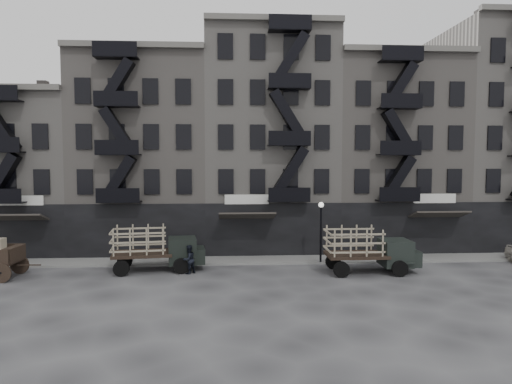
{
  "coord_description": "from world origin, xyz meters",
  "views": [
    {
      "loc": [
        -3.26,
        -28.06,
        7.14
      ],
      "look_at": [
        -1.38,
        4.0,
        4.89
      ],
      "focal_mm": 32.0,
      "sensor_mm": 36.0,
      "label": 1
    }
  ],
  "objects": [
    {
      "name": "building_east",
      "position": [
        20.0,
        9.82,
        9.0
      ],
      "size": [
        10.0,
        11.35,
        19.2
      ],
      "color": "gray",
      "rests_on": "ground"
    },
    {
      "name": "sidewalk",
      "position": [
        0.0,
        3.75,
        0.07
      ],
      "size": [
        55.0,
        2.5,
        0.15
      ],
      "primitive_type": "cube",
      "color": "slate",
      "rests_on": "ground"
    },
    {
      "name": "stake_truck_east",
      "position": [
        5.56,
        0.0,
        1.67
      ],
      "size": [
        5.85,
        2.47,
        2.92
      ],
      "rotation": [
        0.0,
        0.0,
        0.01
      ],
      "color": "black",
      "rests_on": "ground"
    },
    {
      "name": "building_mideast",
      "position": [
        10.0,
        9.83,
        7.5
      ],
      "size": [
        10.0,
        11.35,
        16.2
      ],
      "color": "gray",
      "rests_on": "ground"
    },
    {
      "name": "lamp_post",
      "position": [
        3.0,
        2.6,
        2.78
      ],
      "size": [
        0.36,
        0.36,
        4.28
      ],
      "color": "black",
      "rests_on": "ground"
    },
    {
      "name": "ground",
      "position": [
        0.0,
        0.0,
        0.0
      ],
      "size": [
        140.0,
        140.0,
        0.0
      ],
      "primitive_type": "plane",
      "color": "#38383A",
      "rests_on": "ground"
    },
    {
      "name": "pedestrian_west",
      "position": [
        -17.2,
        0.13,
        0.86
      ],
      "size": [
        0.7,
        0.75,
        1.72
      ],
      "primitive_type": "imported",
      "rotation": [
        0.0,
        0.0,
        0.94
      ],
      "color": "black",
      "rests_on": "ground"
    },
    {
      "name": "stake_truck_west",
      "position": [
        -8.03,
        1.29,
        1.66
      ],
      "size": [
        6.02,
        3.0,
        2.91
      ],
      "rotation": [
        0.0,
        0.0,
        0.13
      ],
      "color": "black",
      "rests_on": "ground"
    },
    {
      "name": "building_midwest",
      "position": [
        -10.0,
        9.83,
        7.5
      ],
      "size": [
        10.0,
        11.35,
        16.2
      ],
      "color": "gray",
      "rests_on": "ground"
    },
    {
      "name": "pedestrian_mid",
      "position": [
        -5.82,
        0.42,
        0.91
      ],
      "size": [
        1.11,
        1.11,
        1.81
      ],
      "primitive_type": "imported",
      "rotation": [
        0.0,
        0.0,
        3.92
      ],
      "color": "black",
      "rests_on": "ground"
    },
    {
      "name": "building_west",
      "position": [
        -20.0,
        9.83,
        6.0
      ],
      "size": [
        10.0,
        11.35,
        13.2
      ],
      "color": "gray",
      "rests_on": "ground"
    },
    {
      "name": "building_center",
      "position": [
        -0.0,
        9.82,
        8.5
      ],
      "size": [
        10.0,
        11.35,
        18.2
      ],
      "color": "gray",
      "rests_on": "ground"
    }
  ]
}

